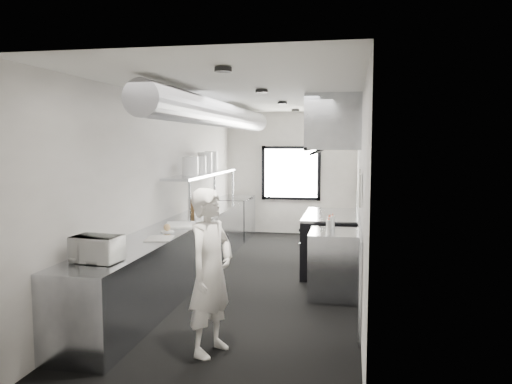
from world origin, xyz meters
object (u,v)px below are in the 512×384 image
at_px(plate_stack_d, 211,161).
at_px(squeeze_bottle_e, 333,222).
at_px(plate_stack_a, 190,166).
at_px(plate_stack_b, 199,165).
at_px(plate_stack_c, 205,162).
at_px(knife_block, 191,207).
at_px(prep_counter, 178,254).
at_px(far_work_table, 235,218).
at_px(line_cook, 211,271).
at_px(squeeze_bottle_a, 329,227).
at_px(pass_shelf, 204,175).
at_px(small_plate, 167,231).
at_px(microwave, 97,249).
at_px(deli_tub_a, 110,247).
at_px(squeeze_bottle_d, 330,223).
at_px(deli_tub_b, 110,244).
at_px(cutting_board, 181,225).
at_px(squeeze_bottle_c, 329,224).
at_px(bottle_station, 333,264).
at_px(exhaust_hood, 335,125).
at_px(range, 330,242).
at_px(squeeze_bottle_b, 329,226).

height_order(plate_stack_d, squeeze_bottle_e, plate_stack_d).
distance_m(plate_stack_a, plate_stack_b, 0.51).
distance_m(plate_stack_a, plate_stack_d, 1.29).
bearing_deg(plate_stack_c, knife_block, -94.41).
bearing_deg(prep_counter, far_work_table, 90.00).
bearing_deg(line_cook, squeeze_bottle_a, -10.69).
distance_m(pass_shelf, small_plate, 2.26).
bearing_deg(line_cook, microwave, 114.26).
relative_size(deli_tub_a, squeeze_bottle_a, 0.73).
xyz_separation_m(deli_tub_a, squeeze_bottle_d, (2.34, 1.92, 0.04)).
relative_size(pass_shelf, deli_tub_a, 20.84).
height_order(plate_stack_a, squeeze_bottle_a, plate_stack_a).
height_order(deli_tub_b, cutting_board, deli_tub_b).
relative_size(deli_tub_b, squeeze_bottle_c, 0.80).
xyz_separation_m(small_plate, plate_stack_b, (-0.15, 1.99, 0.81)).
xyz_separation_m(prep_counter, plate_stack_d, (-0.08, 2.11, 1.30)).
relative_size(far_work_table, squeeze_bottle_c, 6.30).
bearing_deg(far_work_table, small_plate, -88.91).
height_order(microwave, plate_stack_d, plate_stack_d).
distance_m(deli_tub_a, squeeze_bottle_d, 3.03).
distance_m(plate_stack_c, squeeze_bottle_d, 2.97).
xyz_separation_m(bottle_station, plate_stack_d, (-2.38, 2.31, 1.30)).
xyz_separation_m(bottle_station, plate_stack_b, (-2.36, 1.53, 1.27)).
xyz_separation_m(pass_shelf, bottle_station, (2.34, -1.70, -1.09)).
distance_m(line_cook, deli_tub_b, 1.45).
bearing_deg(deli_tub_a, knife_block, 90.39).
xyz_separation_m(microwave, squeeze_bottle_d, (2.24, 2.39, -0.05)).
xyz_separation_m(squeeze_bottle_c, squeeze_bottle_d, (0.01, 0.14, -0.01)).
xyz_separation_m(bottle_station, squeeze_bottle_d, (-0.06, 0.18, 0.54)).
distance_m(deli_tub_b, squeeze_bottle_e, 3.10).
bearing_deg(plate_stack_b, knife_block, -99.95).
distance_m(microwave, cutting_board, 2.31).
distance_m(line_cook, deli_tub_a, 1.33).
relative_size(pass_shelf, line_cook, 1.81).
relative_size(line_cook, plate_stack_c, 4.63).
bearing_deg(squeeze_bottle_d, squeeze_bottle_a, -89.88).
bearing_deg(exhaust_hood, range, 180.00).
relative_size(prep_counter, squeeze_bottle_d, 34.52).
xyz_separation_m(prep_counter, cutting_board, (0.08, -0.12, 0.46)).
distance_m(prep_counter, squeeze_bottle_d, 2.30).
bearing_deg(plate_stack_c, squeeze_bottle_c, -38.70).
distance_m(cutting_board, squeeze_bottle_e, 2.20).
bearing_deg(line_cook, squeeze_bottle_b, -8.84).
bearing_deg(plate_stack_c, plate_stack_a, -89.79).
height_order(small_plate, squeeze_bottle_c, squeeze_bottle_c).
bearing_deg(microwave, squeeze_bottle_c, 50.12).
bearing_deg(squeeze_bottle_c, pass_shelf, 143.84).
xyz_separation_m(line_cook, squeeze_bottle_a, (1.08, 1.85, 0.17)).
bearing_deg(deli_tub_b, pass_shelf, 87.66).
relative_size(prep_counter, plate_stack_a, 19.77).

